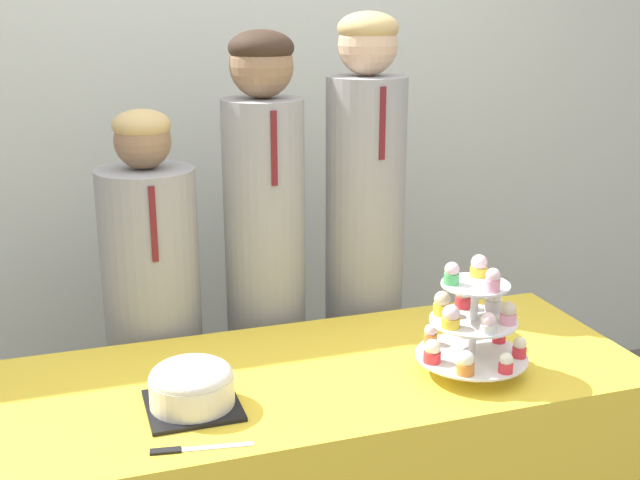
% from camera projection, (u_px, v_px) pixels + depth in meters
% --- Properties ---
extents(wall_back, '(9.00, 0.06, 2.70)m').
position_uv_depth(wall_back, '(220.00, 95.00, 3.08)').
color(wall_back, silver).
rests_on(wall_back, ground_plane).
extents(round_cake, '(0.22, 0.22, 0.12)m').
position_uv_depth(round_cake, '(192.00, 385.00, 1.92)').
color(round_cake, black).
rests_on(round_cake, table).
extents(cake_knife, '(0.23, 0.05, 0.01)m').
position_uv_depth(cake_knife, '(185.00, 450.00, 1.75)').
color(cake_knife, silver).
rests_on(cake_knife, table).
extents(cupcake_stand, '(0.29, 0.29, 0.31)m').
position_uv_depth(cupcake_stand, '(472.00, 322.00, 2.08)').
color(cupcake_stand, silver).
rests_on(cupcake_stand, table).
extents(student_0, '(0.29, 0.30, 1.40)m').
position_uv_depth(student_0, '(156.00, 346.00, 2.52)').
color(student_0, '#939399').
rests_on(student_0, ground_plane).
extents(student_1, '(0.25, 0.26, 1.62)m').
position_uv_depth(student_1, '(266.00, 292.00, 2.58)').
color(student_1, '#939399').
rests_on(student_1, ground_plane).
extents(student_2, '(0.26, 0.26, 1.67)m').
position_uv_depth(student_2, '(364.00, 275.00, 2.68)').
color(student_2, '#939399').
rests_on(student_2, ground_plane).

